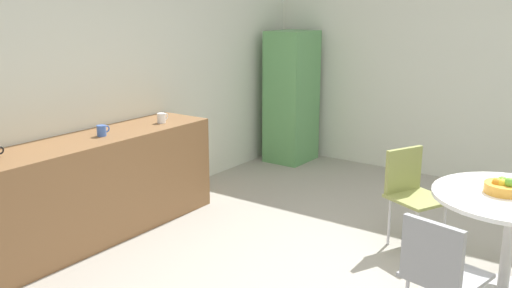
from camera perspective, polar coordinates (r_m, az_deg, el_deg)
name	(u,v)px	position (r m, az deg, el deg)	size (l,w,h in m)	color
wall_back	(111,81)	(5.52, -14.65, 6.27)	(6.00, 0.10, 2.60)	silver
counter_block	(89,189)	(5.07, -16.73, -4.46)	(2.53, 0.60, 0.90)	brown
locker_cabinet	(292,97)	(7.22, 3.65, 4.82)	(0.60, 0.50, 1.68)	#599959
round_table	(512,214)	(4.30, 24.67, -6.50)	(1.09, 1.09, 0.74)	silver
chair_gray	(438,267)	(3.51, 18.15, -11.89)	(0.50, 0.50, 0.83)	silver
chair_olive	(410,186)	(4.90, 15.51, -4.14)	(0.56, 0.56, 0.83)	silver
fruit_bowl	(505,187)	(4.25, 24.09, -4.03)	(0.28, 0.28, 0.13)	gold
mug_white	(102,131)	(5.01, -15.48, 1.33)	(0.13, 0.08, 0.09)	#3F66BF
mug_red	(162,118)	(5.44, -9.62, 2.65)	(0.13, 0.08, 0.09)	white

